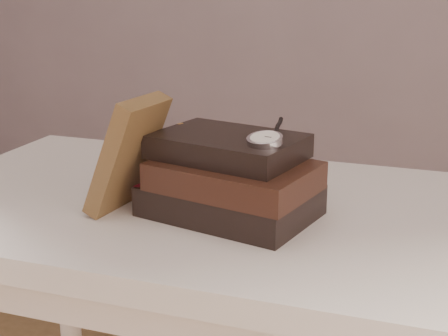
% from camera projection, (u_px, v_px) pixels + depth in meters
% --- Properties ---
extents(table, '(1.00, 0.60, 0.75)m').
position_uv_depth(table, '(205.00, 251.00, 1.10)').
color(table, beige).
rests_on(table, ground).
extents(book_stack, '(0.28, 0.23, 0.13)m').
position_uv_depth(book_stack, '(231.00, 179.00, 1.00)').
color(book_stack, black).
rests_on(book_stack, table).
extents(journal, '(0.11, 0.13, 0.18)m').
position_uv_depth(journal, '(128.00, 155.00, 1.00)').
color(journal, '#47311B').
rests_on(journal, table).
extents(pocket_watch, '(0.06, 0.16, 0.02)m').
position_uv_depth(pocket_watch, '(266.00, 138.00, 0.94)').
color(pocket_watch, silver).
rests_on(pocket_watch, book_stack).
extents(eyeglasses, '(0.13, 0.14, 0.05)m').
position_uv_depth(eyeglasses, '(212.00, 150.00, 1.11)').
color(eyeglasses, silver).
rests_on(eyeglasses, book_stack).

